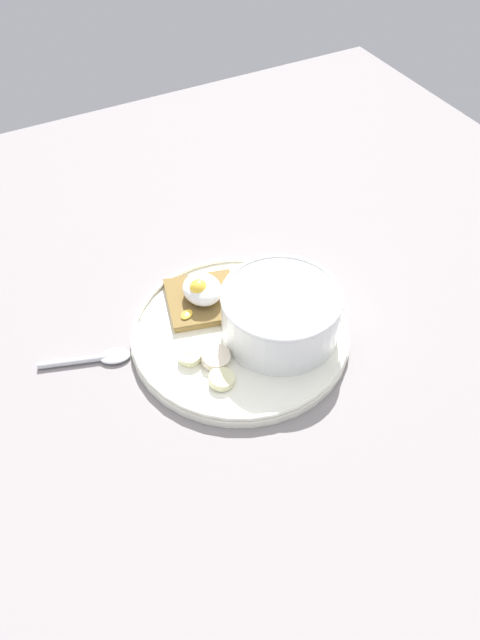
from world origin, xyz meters
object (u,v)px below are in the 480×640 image
Objects in this scene: oatmeal_bowl at (280,314)px; toast_slice at (203,300)px; banana_slice_back at (222,379)px; spoon at (97,358)px; banana_slice_left at (190,355)px; banana_slice_front at (215,357)px; poached_egg at (202,289)px.

oatmeal_bowl reaches higher than toast_slice.
banana_slice_back is (-3.51, 9.38, -2.57)cm from oatmeal_bowl.
banana_slice_back is (-12.03, 3.46, -0.07)cm from toast_slice.
toast_slice is at bearing 34.79° from oatmeal_bowl.
toast_slice is 1.00× the size of spoon.
oatmeal_bowl is at bearing -95.59° from banana_slice_left.
banana_slice_front is 3.06cm from banana_slice_back.
toast_slice is at bearing -82.87° from spoon.
poached_egg is 14.78cm from spoon.
oatmeal_bowl is 10.34cm from banana_slice_back.
poached_egg reaches higher than banana_slice_back.
banana_slice_front is 1.23× the size of banana_slice_left.
oatmeal_bowl is 21.78cm from spoon.
banana_slice_back is at bearing 164.37° from poached_egg.
banana_slice_front is at bearing 93.57° from oatmeal_bowl.
banana_slice_left is 1.17× the size of banana_slice_back.
banana_slice_front is at bearing -13.40° from banana_slice_back.
banana_slice_left is at bearing 145.56° from poached_egg.
poached_egg is 1.73× the size of banana_slice_left.
toast_slice is at bearing -34.78° from banana_slice_left.
oatmeal_bowl is 3.04× the size of banana_slice_front.
spoon is at bearing 47.14° from banana_slice_back.
oatmeal_bowl is at bearing -144.46° from poached_egg.
banana_slice_left is 0.35× the size of spoon.
banana_slice_back is (-11.95, 3.34, -1.96)cm from poached_egg.
oatmeal_bowl is 1.32× the size of toast_slice.
banana_slice_left is 10.95cm from spoon.
poached_egg is (8.44, 6.03, -0.61)cm from oatmeal_bowl.
banana_slice_back is at bearing -132.86° from spoon.
poached_egg is at bearing 35.54° from oatmeal_bowl.
banana_slice_back is at bearing 163.95° from toast_slice.
toast_slice is at bearing -16.90° from banana_slice_front.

